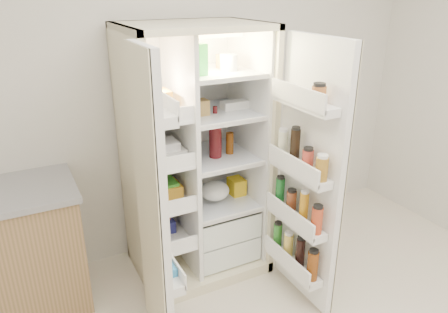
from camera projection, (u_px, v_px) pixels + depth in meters
wall_back at (192, 80)px, 3.21m from camera, size 4.00×0.02×2.70m
refrigerator at (195, 173)px, 3.08m from camera, size 0.92×0.70×1.80m
freezer_door at (153, 207)px, 2.31m from camera, size 0.15×0.40×1.72m
fridge_door at (307, 181)px, 2.66m from camera, size 0.17×0.58×1.72m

